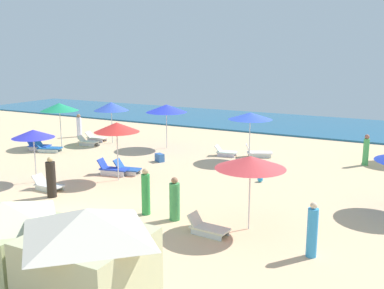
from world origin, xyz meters
The scene contains 30 objects.
ground_plane centered at (0.00, 0.00, 0.00)m, with size 60.00×60.00×0.00m, color #E3BC8D.
ocean centered at (0.00, 24.91, 0.06)m, with size 60.00×10.18×0.12m, color #1D5C85.
cabana_4 centered at (2.72, -3.66, 1.29)m, with size 2.36×2.12×2.52m.
cabana_5 centered at (5.18, -3.72, 1.45)m, with size 2.42×2.27×2.81m.
umbrella_0 centered at (-4.45, 3.71, 2.21)m, with size 1.85×1.85×2.39m.
lounge_chair_0_0 centered at (-3.12, 3.10, 0.22)m, with size 1.37×0.59×0.61m.
umbrella_1 centered at (-6.90, 12.26, 2.36)m, with size 2.20×2.20×2.63m.
lounge_chair_1_0 centered at (-8.18, 12.15, 0.25)m, with size 1.44×0.81×0.62m.
lounge_chair_1_1 centered at (-7.81, 10.91, 0.24)m, with size 1.38×0.74×0.59m.
umbrella_2 centered at (2.49, 12.10, 2.41)m, with size 2.35×2.35×2.60m.
lounge_chair_2_0 centered at (2.64, 13.02, 0.26)m, with size 1.57×1.15×0.73m.
lounge_chair_2_1 centered at (0.95, 12.39, 0.23)m, with size 1.30×0.77×0.59m.
umbrella_4 centered at (-8.97, 9.88, 2.46)m, with size 2.28×2.28×2.70m.
lounge_chair_4_0 centered at (-9.43, 8.45, 0.28)m, with size 1.42×1.01×0.73m.
lounge_chair_4_1 centered at (-8.61, 8.42, 0.24)m, with size 1.61×1.10×0.68m.
umbrella_5 centered at (-1.40, 5.71, 2.45)m, with size 2.04×2.04×2.67m.
lounge_chair_5_0 centered at (-1.68, 6.71, 0.26)m, with size 1.34×0.84×0.71m.
lounge_chair_5_1 centered at (-2.20, 6.29, 0.28)m, with size 1.53×0.82×0.75m.
umbrella_6 centered at (5.91, 3.18, 2.27)m, with size 2.31×2.31×2.48m.
lounge_chair_6_0 centered at (4.89, 2.14, 0.22)m, with size 1.37×0.68×0.62m.
umbrella_9 centered at (-3.02, 12.59, 2.43)m, with size 2.46×2.46×2.66m.
beachgoer_0 centered at (2.16, 2.70, 0.81)m, with size 0.43×0.43×1.71m.
beachgoer_1 centered at (3.35, 2.72, 0.71)m, with size 0.40×0.40×1.54m.
beachgoer_2 centered at (8.17, 13.92, 0.78)m, with size 0.42×0.42×1.62m.
beachgoer_3 centered at (-2.29, 2.52, 0.76)m, with size 0.48×0.48×1.65m.
beachgoer_4 centered at (-10.29, 12.92, 0.75)m, with size 0.42×0.42×1.58m.
beachgoer_5 centered at (8.21, 2.13, 0.77)m, with size 0.37×0.37×1.63m.
beach_ball_0 centered at (3.92, 9.81, 0.18)m, with size 0.35×0.35×0.35m, color #2F90D4.
beach_ball_1 centered at (4.41, 8.49, 0.13)m, with size 0.25×0.25×0.25m, color #279BDB.
cooler_box_2 centered at (-1.60, 9.54, 0.22)m, with size 0.51×0.31×0.43m, color #3062AB.
Camera 1 is at (10.76, -9.81, 5.74)m, focal length 41.34 mm.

